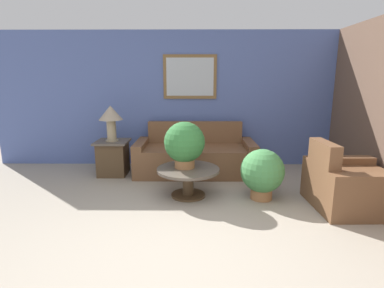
{
  "coord_description": "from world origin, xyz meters",
  "views": [
    {
      "loc": [
        0.13,
        -2.54,
        1.7
      ],
      "look_at": [
        0.09,
        2.29,
        0.65
      ],
      "focal_mm": 28.0,
      "sensor_mm": 36.0,
      "label": 1
    }
  ],
  "objects_px": {
    "table_lamp": "(111,116)",
    "side_table": "(113,157)",
    "couch_main": "(195,157)",
    "potted_plant_on_table": "(184,143)",
    "armchair": "(350,186)",
    "coffee_table": "(188,176)",
    "potted_plant_floor": "(262,172)"
  },
  "relations": [
    {
      "from": "table_lamp",
      "to": "side_table",
      "type": "bearing_deg",
      "value": -116.57
    },
    {
      "from": "couch_main",
      "to": "side_table",
      "type": "height_order",
      "value": "couch_main"
    },
    {
      "from": "couch_main",
      "to": "table_lamp",
      "type": "xyz_separation_m",
      "value": [
        -1.48,
        -0.11,
        0.76
      ]
    },
    {
      "from": "side_table",
      "to": "potted_plant_on_table",
      "type": "relative_size",
      "value": 0.92
    },
    {
      "from": "armchair",
      "to": "table_lamp",
      "type": "height_order",
      "value": "table_lamp"
    },
    {
      "from": "couch_main",
      "to": "armchair",
      "type": "distance_m",
      "value": 2.56
    },
    {
      "from": "couch_main",
      "to": "table_lamp",
      "type": "bearing_deg",
      "value": -175.74
    },
    {
      "from": "armchair",
      "to": "coffee_table",
      "type": "relative_size",
      "value": 1.11
    },
    {
      "from": "table_lamp",
      "to": "potted_plant_on_table",
      "type": "height_order",
      "value": "table_lamp"
    },
    {
      "from": "couch_main",
      "to": "side_table",
      "type": "bearing_deg",
      "value": -175.74
    },
    {
      "from": "armchair",
      "to": "potted_plant_on_table",
      "type": "bearing_deg",
      "value": 77.57
    },
    {
      "from": "side_table",
      "to": "potted_plant_on_table",
      "type": "bearing_deg",
      "value": -36.4
    },
    {
      "from": "side_table",
      "to": "potted_plant_floor",
      "type": "xyz_separation_m",
      "value": [
        2.44,
        -1.11,
        0.08
      ]
    },
    {
      "from": "side_table",
      "to": "potted_plant_floor",
      "type": "distance_m",
      "value": 2.68
    },
    {
      "from": "coffee_table",
      "to": "armchair",
      "type": "bearing_deg",
      "value": -10.09
    },
    {
      "from": "armchair",
      "to": "couch_main",
      "type": "bearing_deg",
      "value": 52.27
    },
    {
      "from": "potted_plant_on_table",
      "to": "armchair",
      "type": "bearing_deg",
      "value": -10.98
    },
    {
      "from": "armchair",
      "to": "side_table",
      "type": "bearing_deg",
      "value": 66.9
    },
    {
      "from": "armchair",
      "to": "side_table",
      "type": "xyz_separation_m",
      "value": [
        -3.54,
        1.41,
        0.02
      ]
    },
    {
      "from": "coffee_table",
      "to": "table_lamp",
      "type": "relative_size",
      "value": 1.46
    },
    {
      "from": "side_table",
      "to": "table_lamp",
      "type": "relative_size",
      "value": 0.99
    },
    {
      "from": "armchair",
      "to": "potted_plant_on_table",
      "type": "height_order",
      "value": "potted_plant_on_table"
    },
    {
      "from": "table_lamp",
      "to": "potted_plant_floor",
      "type": "distance_m",
      "value": 2.76
    },
    {
      "from": "potted_plant_on_table",
      "to": "potted_plant_floor",
      "type": "relative_size",
      "value": 0.93
    },
    {
      "from": "coffee_table",
      "to": "potted_plant_floor",
      "type": "distance_m",
      "value": 1.07
    },
    {
      "from": "couch_main",
      "to": "potted_plant_floor",
      "type": "distance_m",
      "value": 1.56
    },
    {
      "from": "side_table",
      "to": "table_lamp",
      "type": "bearing_deg",
      "value": 63.43
    },
    {
      "from": "side_table",
      "to": "table_lamp",
      "type": "height_order",
      "value": "table_lamp"
    },
    {
      "from": "couch_main",
      "to": "armchair",
      "type": "bearing_deg",
      "value": -36.27
    },
    {
      "from": "coffee_table",
      "to": "potted_plant_on_table",
      "type": "bearing_deg",
      "value": 139.48
    },
    {
      "from": "couch_main",
      "to": "potted_plant_on_table",
      "type": "height_order",
      "value": "potted_plant_on_table"
    },
    {
      "from": "couch_main",
      "to": "potted_plant_floor",
      "type": "bearing_deg",
      "value": -51.96
    }
  ]
}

